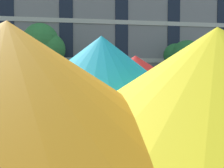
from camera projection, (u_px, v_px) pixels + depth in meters
ground_plane at (56, 118)px, 10.61m from camera, size 120.00×120.00×0.00m
sidewalk_far at (65, 101)px, 17.34m from camera, size 56.00×3.60×0.12m
apartment_building at (69, 33)px, 25.21m from camera, size 41.51×12.08×12.80m
sedan_green at (16, 92)px, 13.87m from camera, size 4.40×1.98×1.78m
pickup_black at (99, 90)px, 14.55m from camera, size 5.10×2.12×2.20m
sedan_gray at (201, 90)px, 15.47m from camera, size 4.40×1.98×1.78m
street_tree_middle at (44, 49)px, 16.86m from camera, size 3.00×2.87×5.60m
street_tree_right at (184, 56)px, 18.44m from camera, size 2.84×2.74×4.63m
patio_umbrella at (101, 79)px, 1.80m from camera, size 3.43×3.18×2.23m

